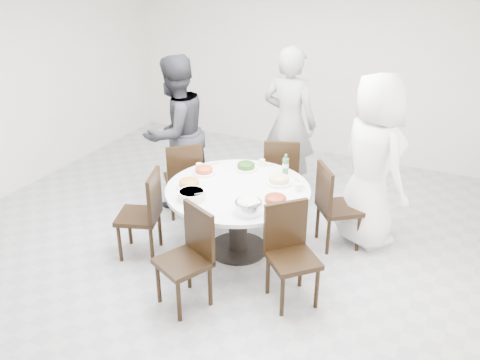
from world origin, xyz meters
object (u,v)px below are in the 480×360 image
at_px(diner_left, 176,133).
at_px(beverage_bottle, 286,164).
at_px(chair_n, 281,172).
at_px(diner_right, 373,162).
at_px(diner_middle, 289,123).
at_px(chair_ne, 339,206).
at_px(rice_bowl, 248,207).
at_px(chair_nw, 183,177).
at_px(dining_table, 238,220).
at_px(chair_sw, 138,214).
at_px(soup_bowl, 192,195).
at_px(chair_se, 293,258).
at_px(chair_s, 183,260).

height_order(diner_left, beverage_bottle, diner_left).
relative_size(chair_n, diner_right, 0.50).
relative_size(diner_right, diner_middle, 0.98).
bearing_deg(chair_ne, rice_bowl, 111.37).
distance_m(chair_nw, diner_left, 0.55).
height_order(diner_right, rice_bowl, diner_right).
relative_size(dining_table, rice_bowl, 5.79).
bearing_deg(beverage_bottle, diner_left, 174.87).
xyz_separation_m(dining_table, chair_ne, (0.93, 0.58, 0.10)).
height_order(chair_ne, chair_sw, same).
bearing_deg(chair_n, chair_nw, 12.25).
relative_size(chair_sw, soup_bowl, 3.49).
relative_size(chair_n, soup_bowl, 3.49).
bearing_deg(dining_table, chair_nw, 154.25).
height_order(diner_middle, rice_bowl, diner_middle).
xyz_separation_m(chair_n, rice_bowl, (0.28, -1.54, 0.33)).
height_order(chair_n, diner_left, diner_left).
bearing_deg(chair_nw, diner_right, 147.20).
bearing_deg(beverage_bottle, chair_ne, 3.11).
xyz_separation_m(rice_bowl, beverage_bottle, (-0.01, 0.97, 0.06)).
distance_m(chair_sw, diner_left, 1.31).
relative_size(chair_sw, diner_right, 0.50).
distance_m(chair_sw, chair_se, 1.74).
height_order(chair_ne, rice_bowl, chair_ne).
distance_m(chair_s, soup_bowl, 0.74).
bearing_deg(beverage_bottle, diner_right, 17.17).
relative_size(diner_right, soup_bowl, 6.98).
xyz_separation_m(diner_middle, rice_bowl, (0.35, -1.95, -0.17)).
bearing_deg(diner_middle, chair_sw, 69.73).
bearing_deg(diner_left, rice_bowl, 69.01).
bearing_deg(chair_s, diner_middle, 114.06).
bearing_deg(chair_se, chair_sw, 133.53).
bearing_deg(beverage_bottle, chair_sw, -138.93).
relative_size(chair_se, diner_left, 0.50).
relative_size(chair_n, chair_se, 1.00).
height_order(dining_table, chair_nw, chair_nw).
distance_m(diner_middle, rice_bowl, 1.99).
bearing_deg(soup_bowl, chair_s, -66.98).
relative_size(diner_middle, beverage_bottle, 8.54).
relative_size(diner_left, rice_bowl, 7.26).
bearing_deg(chair_sw, chair_n, 129.81).
relative_size(chair_ne, chair_nw, 1.00).
distance_m(dining_table, diner_left, 1.47).
xyz_separation_m(chair_ne, diner_middle, (-0.96, 0.95, 0.50)).
relative_size(chair_sw, chair_se, 1.00).
height_order(chair_sw, chair_s, same).
bearing_deg(chair_s, chair_se, 53.03).
height_order(chair_ne, chair_n, same).
height_order(chair_sw, diner_left, diner_left).
height_order(chair_se, beverage_bottle, beverage_bottle).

